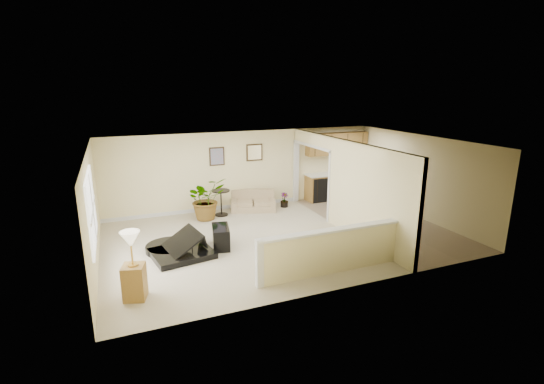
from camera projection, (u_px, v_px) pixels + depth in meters
name	position (u px, v px, depth m)	size (l,w,h in m)	color
floor	(282.00, 237.00, 10.47)	(9.00, 9.00, 0.00)	#B2A98A
back_wall	(246.00, 170.00, 12.83)	(9.00, 0.04, 2.50)	beige
front_wall	(346.00, 229.00, 7.46)	(9.00, 0.04, 2.50)	beige
left_wall	(92.00, 212.00, 8.51)	(0.04, 6.00, 2.50)	beige
right_wall	(420.00, 177.00, 11.79)	(0.04, 6.00, 2.50)	beige
ceiling	(283.00, 143.00, 9.82)	(9.00, 6.00, 0.04)	white
kitchen_vinyl	(380.00, 222.00, 11.62)	(2.70, 6.00, 0.01)	gray
interior_partition	(338.00, 184.00, 11.04)	(0.18, 5.99, 2.50)	beige
pony_half_wall	(329.00, 250.00, 8.31)	(3.42, 0.22, 1.00)	beige
left_window	(91.00, 209.00, 8.01)	(0.05, 2.15, 1.45)	white
wall_art_left	(217.00, 156.00, 12.33)	(0.48, 0.04, 0.58)	#322312
wall_mirror	(254.00, 152.00, 12.77)	(0.55, 0.04, 0.55)	#322312
kitchen_cabinets	(334.00, 175.00, 13.85)	(2.36, 0.65, 2.33)	olive
piano	(179.00, 233.00, 9.24)	(1.73, 1.76, 1.27)	black
piano_bench	(221.00, 237.00, 9.74)	(0.40, 0.79, 0.53)	black
loveseat	(253.00, 200.00, 12.73)	(1.64, 1.21, 0.80)	tan
accent_table	(221.00, 199.00, 12.10)	(0.55, 0.55, 0.80)	black
palm_plant	(206.00, 199.00, 11.74)	(1.38, 1.29, 1.27)	black
small_plant	(284.00, 201.00, 13.04)	(0.30, 0.30, 0.48)	black
lamp_stand	(133.00, 271.00, 7.28)	(0.49, 0.49, 1.34)	olive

